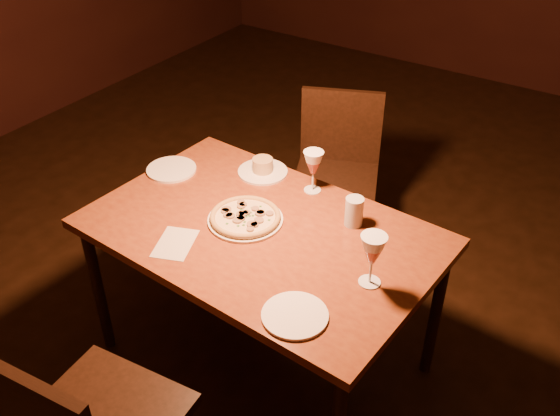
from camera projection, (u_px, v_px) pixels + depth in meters
The scene contains 12 objects.
floor at pixel (320, 359), 2.80m from camera, with size 7.00×7.00×0.00m, color black.
dining_table at pixel (262, 242), 2.45m from camera, with size 1.39×0.95×0.72m.
chair_far at pixel (337, 168), 3.23m from camera, with size 0.55×0.55×0.87m.
pizza_plate at pixel (245, 217), 2.45m from camera, with size 0.30×0.30×0.03m.
ramekin_saucer at pixel (263, 168), 2.74m from camera, with size 0.22×0.22×0.07m.
wine_glass_far at pixel (313, 172), 2.58m from camera, with size 0.08×0.08×0.19m, color #A44844, non-canonical shape.
wine_glass_right at pixel (372, 260), 2.10m from camera, with size 0.09×0.09×0.20m, color #A44844, non-canonical shape.
water_tumbler at pixel (354, 212), 2.41m from camera, with size 0.07×0.07×0.12m, color silver.
side_plate_left at pixel (171, 169), 2.76m from camera, with size 0.22×0.22×0.01m, color white.
side_plate_near at pixel (295, 315), 2.02m from camera, with size 0.22×0.22×0.01m, color white.
menu_card at pixel (175, 243), 2.34m from camera, with size 0.13×0.19×0.00m, color beige.
pendant_light at pixel (257, 7), 1.92m from camera, with size 0.12×0.12×0.12m, color #FF8547.
Camera 1 is at (0.90, -1.69, 2.17)m, focal length 40.00 mm.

